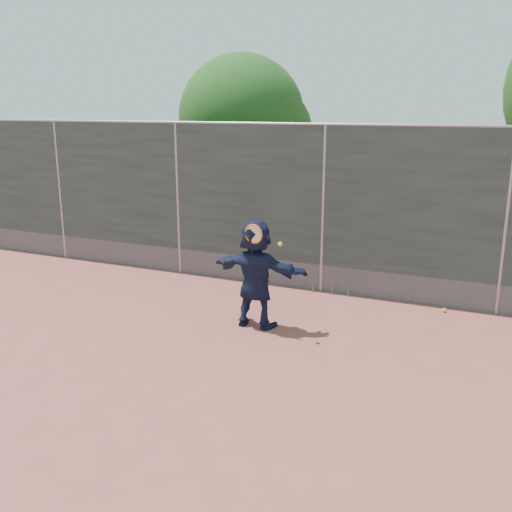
% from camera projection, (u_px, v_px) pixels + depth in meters
% --- Properties ---
extents(ground, '(80.00, 80.00, 0.00)m').
position_uv_depth(ground, '(239.00, 368.00, 7.42)').
color(ground, '#9E4C42').
rests_on(ground, ground).
extents(player, '(1.58, 0.58, 1.68)m').
position_uv_depth(player, '(256.00, 274.00, 8.64)').
color(player, '#141D39').
rests_on(player, ground).
extents(ball_ground, '(0.07, 0.07, 0.07)m').
position_uv_depth(ball_ground, '(444.00, 310.00, 9.42)').
color(ball_ground, '#A6D830').
rests_on(ball_ground, ground).
extents(fence, '(20.00, 0.06, 3.03)m').
position_uv_depth(fence, '(323.00, 206.00, 10.11)').
color(fence, '#38423D').
rests_on(fence, ground).
extents(swing_action, '(0.61, 0.16, 0.51)m').
position_uv_depth(swing_action, '(256.00, 236.00, 8.27)').
color(swing_action, orange).
rests_on(swing_action, ground).
extents(tree_left, '(3.15, 3.00, 4.53)m').
position_uv_depth(tree_left, '(249.00, 122.00, 13.58)').
color(tree_left, '#382314').
rests_on(tree_left, ground).
extents(weed_clump, '(0.68, 0.07, 0.30)m').
position_uv_depth(weed_clump, '(335.00, 288.00, 10.27)').
color(weed_clump, '#387226').
rests_on(weed_clump, ground).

